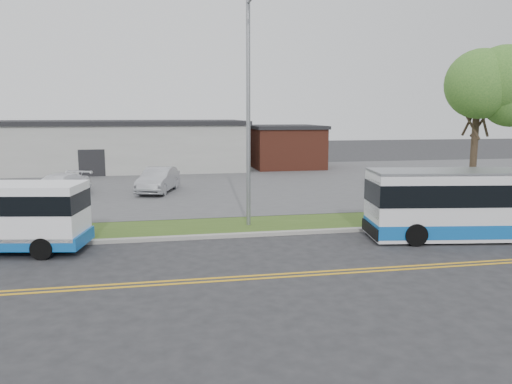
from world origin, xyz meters
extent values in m
plane|color=#28282B|center=(0.00, 0.00, 0.00)|extent=(140.00, 140.00, 0.00)
cube|color=gold|center=(0.00, -3.85, 0.01)|extent=(70.00, 0.12, 0.01)
cube|color=gold|center=(0.00, -4.15, 0.01)|extent=(70.00, 0.12, 0.01)
cube|color=#9E9B93|center=(0.00, 1.10, 0.07)|extent=(80.00, 0.30, 0.15)
cube|color=#38521B|center=(0.00, 2.90, 0.05)|extent=(80.00, 3.30, 0.10)
cube|color=#4C4C4F|center=(0.00, 17.00, 0.05)|extent=(80.00, 25.00, 0.10)
cube|color=#9E9E99|center=(-6.00, 27.00, 2.00)|extent=(25.00, 10.00, 4.00)
cube|color=black|center=(-6.00, 27.00, 4.17)|extent=(25.40, 10.40, 0.35)
cube|color=black|center=(-6.00, 22.05, 1.10)|extent=(2.00, 0.15, 2.20)
cube|color=brown|center=(10.50, 26.00, 1.80)|extent=(6.00, 7.00, 3.60)
cube|color=black|center=(10.50, 26.00, 3.75)|extent=(6.30, 7.30, 0.30)
cylinder|color=#32251B|center=(14.00, 3.00, 2.48)|extent=(0.32, 0.32, 4.76)
ellipsoid|color=#346824|center=(14.00, 3.00, 6.22)|extent=(5.20, 5.20, 4.42)
cylinder|color=gray|center=(3.00, 2.80, 4.85)|extent=(0.18, 0.18, 9.50)
cube|color=#0F58AA|center=(-6.55, 0.55, 0.50)|extent=(6.46, 3.16, 0.45)
cube|color=white|center=(-5.56, 0.37, 1.55)|extent=(4.31, 2.77, 1.91)
cube|color=black|center=(-5.56, 0.37, 1.86)|extent=(4.34, 2.81, 0.68)
cylinder|color=black|center=(-4.84, -0.76, 0.38)|extent=(0.80, 0.39, 0.76)
cylinder|color=black|center=(-4.49, 1.18, 0.38)|extent=(0.80, 0.39, 0.76)
cube|color=white|center=(12.29, -1.00, 1.39)|extent=(10.09, 3.68, 2.60)
cube|color=#0F58AA|center=(12.29, -1.00, 0.49)|extent=(10.11, 3.70, 0.54)
cube|color=black|center=(12.29, -1.00, 1.88)|extent=(10.13, 3.72, 0.85)
cube|color=black|center=(7.45, -0.28, 1.70)|extent=(0.39, 2.05, 1.44)
cube|color=black|center=(7.39, -0.27, 0.40)|extent=(0.44, 2.23, 0.45)
cube|color=gray|center=(12.29, -1.00, 2.71)|extent=(10.09, 3.68, 0.11)
cylinder|color=black|center=(8.67, -1.53, 0.43)|extent=(0.89, 0.41, 0.86)
cylinder|color=black|center=(8.98, 0.56, 0.43)|extent=(0.89, 0.41, 0.86)
imported|color=black|center=(-4.68, 3.14, 1.00)|extent=(0.78, 0.67, 1.80)
imported|color=#AAABB1|center=(-0.91, 12.97, 0.87)|extent=(2.86, 4.95, 1.54)
imported|color=white|center=(-6.62, 11.64, 0.81)|extent=(3.77, 5.28, 1.42)
sphere|color=white|center=(-4.98, 2.89, 0.26)|extent=(0.32, 0.32, 0.32)
sphere|color=white|center=(-4.38, 3.39, 0.26)|extent=(0.32, 0.32, 0.32)
camera|label=1|loc=(-0.77, -18.43, 4.98)|focal=35.00mm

